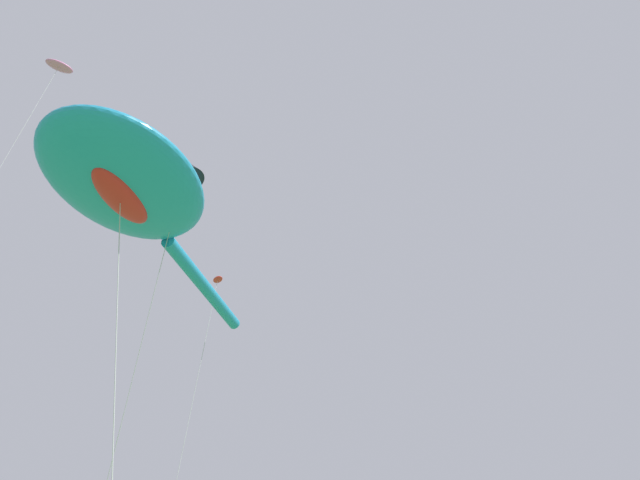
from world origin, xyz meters
name	(u,v)px	position (x,y,z in m)	size (l,w,h in m)	color
big_show_kite	(129,187)	(-1.71, 14.11, 11.12)	(11.64, 5.58, 11.76)	#1E8CBF
small_kite_tiny_distant	(58,69)	(-0.27, 23.58, 23.38)	(3.27, 1.32, 23.85)	pink
small_kite_streamer_purple	(185,170)	(-0.09, 13.83, 12.86)	(1.98, 3.35, 13.49)	black
small_kite_box_yellow	(215,292)	(6.03, 17.50, 12.43)	(2.44, 1.06, 13.17)	red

